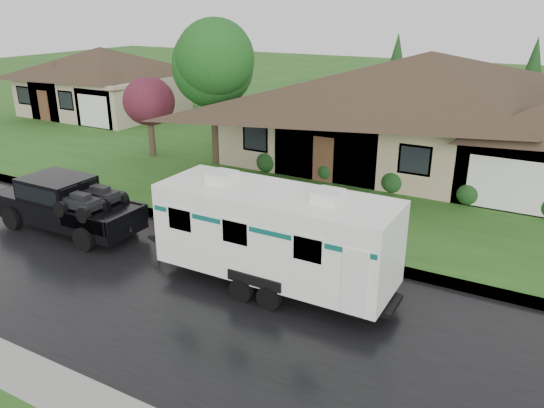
{
  "coord_description": "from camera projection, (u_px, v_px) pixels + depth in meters",
  "views": [
    {
      "loc": [
        8.08,
        -12.48,
        7.86
      ],
      "look_at": [
        -0.0,
        2.0,
        1.57
      ],
      "focal_mm": 35.0,
      "sensor_mm": 36.0,
      "label": 1
    }
  ],
  "objects": [
    {
      "name": "ground",
      "position": [
        241.0,
        270.0,
        16.66
      ],
      "size": [
        140.0,
        140.0,
        0.0
      ],
      "primitive_type": "plane",
      "color": "#25571B",
      "rests_on": "ground"
    },
    {
      "name": "road",
      "position": [
        203.0,
        299.0,
        15.02
      ],
      "size": [
        140.0,
        8.0,
        0.01
      ],
      "primitive_type": "cube",
      "color": "black",
      "rests_on": "ground"
    },
    {
      "name": "curb",
      "position": [
        276.0,
        242.0,
        18.47
      ],
      "size": [
        140.0,
        0.5,
        0.15
      ],
      "primitive_type": "cube",
      "color": "gray",
      "rests_on": "ground"
    },
    {
      "name": "lawn",
      "position": [
        388.0,
        156.0,
        28.88
      ],
      "size": [
        140.0,
        26.0,
        0.15
      ],
      "primitive_type": "cube",
      "color": "#25571B",
      "rests_on": "ground"
    },
    {
      "name": "house_main",
      "position": [
        432.0,
        98.0,
        25.64
      ],
      "size": [
        19.44,
        10.8,
        6.9
      ],
      "color": "tan",
      "rests_on": "lawn"
    },
    {
      "name": "house_far",
      "position": [
        103.0,
        75.0,
        38.48
      ],
      "size": [
        10.8,
        8.64,
        5.8
      ],
      "color": "tan",
      "rests_on": "lawn"
    },
    {
      "name": "tree_left_green",
      "position": [
        214.0,
        65.0,
        25.66
      ],
      "size": [
        4.3,
        4.3,
        7.11
      ],
      "color": "#382B1E",
      "rests_on": "lawn"
    },
    {
      "name": "tree_red",
      "position": [
        149.0,
        100.0,
        27.68
      ],
      "size": [
        2.59,
        2.59,
        4.28
      ],
      "color": "#382B1E",
      "rests_on": "lawn"
    },
    {
      "name": "shrub_row",
      "position": [
        393.0,
        180.0,
        23.11
      ],
      "size": [
        13.6,
        1.0,
        1.0
      ],
      "color": "#143814",
      "rests_on": "lawn"
    },
    {
      "name": "pickup_truck",
      "position": [
        65.0,
        202.0,
        19.36
      ],
      "size": [
        5.92,
        2.25,
        1.97
      ],
      "color": "black",
      "rests_on": "ground"
    },
    {
      "name": "travel_trailer",
      "position": [
        275.0,
        233.0,
        15.1
      ],
      "size": [
        7.3,
        2.57,
        3.28
      ],
      "color": "white",
      "rests_on": "ground"
    }
  ]
}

